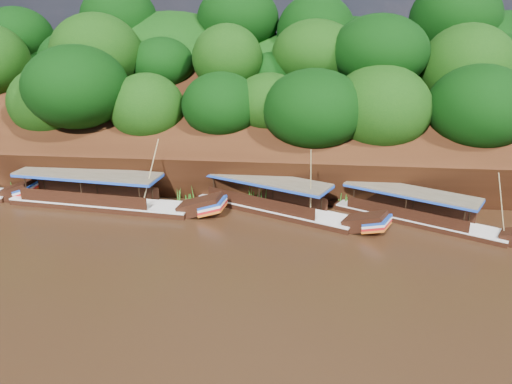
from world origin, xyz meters
TOP-DOWN VIEW (x-y plane):
  - ground at (0.00, 0.00)m, footprint 160.00×160.00m
  - riverbank at (-0.01, 22.73)m, footprint 120.00×30.06m
  - boat_0 at (12.61, 6.46)m, footprint 13.26×8.20m
  - boat_1 at (2.41, 7.39)m, footprint 14.19×8.03m
  - boat_2 at (-10.71, 7.31)m, footprint 17.04×4.13m
  - reeds at (-3.46, 9.62)m, footprint 50.59×2.32m

SIDE VIEW (x-z plane):
  - ground at x=0.00m, z-range 0.00..0.00m
  - boat_0 at x=12.61m, z-range -2.13..3.15m
  - boat_1 at x=2.41m, z-range -2.45..3.60m
  - boat_2 at x=-10.71m, z-range -2.41..3.62m
  - reeds at x=-3.46m, z-range -0.16..1.98m
  - riverbank at x=-0.01m, z-range -7.81..11.59m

